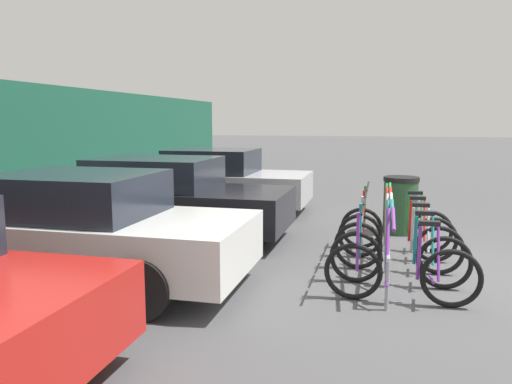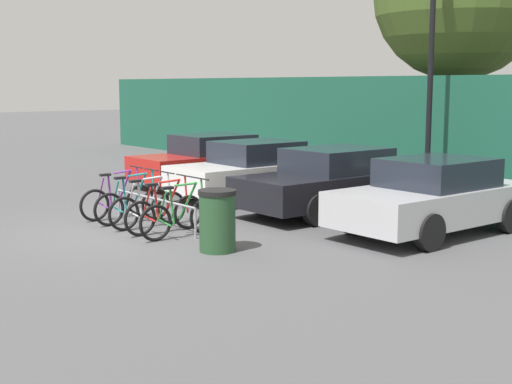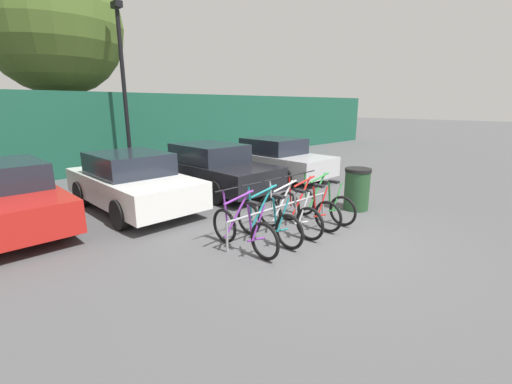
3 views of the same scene
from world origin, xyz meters
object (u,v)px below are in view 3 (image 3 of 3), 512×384
Objects in this scene: tree_behind_hoarding at (53,27)px; bicycle_green at (322,204)px; lamp_post at (124,83)px; car_white at (132,182)px; bike_rack at (282,209)px; car_black at (211,168)px; trash_bin at (357,189)px; car_red at (2,197)px; car_silver at (275,159)px; bicycle_teal at (268,222)px; bicycle_purple at (243,230)px; bicycle_silver at (288,215)px; bicycle_red at (307,209)px.

bicycle_green is at bearing -79.66° from tree_behind_hoarding.
car_white is at bearing -114.32° from lamp_post.
car_black is at bearing 73.63° from bike_rack.
trash_bin is 0.13× the size of tree_behind_hoarding.
car_red is 7.82m from car_silver.
tree_behind_hoarding is at bearing 84.59° from car_white.
bicycle_teal reaches higher than bike_rack.
lamp_post is (-0.66, 4.03, 2.58)m from car_black.
bike_rack is 0.72× the size of car_silver.
trash_bin is at bearing -73.34° from tree_behind_hoarding.
car_silver is at bearing -50.85° from lamp_post.
lamp_post reaches higher than bicycle_purple.
car_red is (-4.02, 4.29, 0.31)m from bicycle_silver.
bicycle_teal is at bearing -176.09° from bicycle_silver.
car_white is (-0.87, 3.79, 0.31)m from bicycle_teal.
bicycle_purple is 4.58m from car_black.
bicycle_silver is 0.42× the size of car_white.
bicycle_teal is at bearing 177.90° from trash_bin.
bicycle_teal is 0.42× the size of car_silver.
bicycle_silver is at bearing -46.89° from car_red.
bicycle_silver is (1.22, 0.00, 0.00)m from bicycle_purple.
bicycle_green is 4.66m from car_silver.
car_black is 0.75× the size of lamp_post.
bicycle_green is 0.42× the size of car_silver.
bicycle_silver is 1.66× the size of trash_bin.
bicycle_red is at bearing -12.98° from bike_rack.
bicycle_red is at bearing -88.63° from lamp_post.
bike_rack is 0.69× the size of car_red.
lamp_post is at bearing 89.07° from bicycle_red.
tree_behind_hoarding is (-1.89, 6.83, 4.59)m from car_black.
bicycle_green is at bearing 3.91° from bicycle_silver.
car_red reaches higher than bicycle_purple.
tree_behind_hoarding reaches higher than lamp_post.
bike_rack is 5.32m from car_silver.
car_white is at bearing 125.07° from bicycle_green.
bicycle_purple is at bearing -92.21° from tree_behind_hoarding.
bicycle_silver is 0.22× the size of tree_behind_hoarding.
car_red is 5.11m from car_black.
bicycle_red is 1.66× the size of trash_bin.
car_red is at bearing 137.02° from bicycle_silver.
car_black is at bearing -3.88° from car_red.
car_black reaches higher than trash_bin.
bike_rack is 0.67m from bicycle_red.
car_black is (5.10, -0.35, 0.00)m from car_red.
bicycle_purple is at bearing -120.30° from car_black.
car_silver is (3.82, 3.69, 0.22)m from bike_rack.
bicycle_silver is 1.00× the size of bicycle_red.
bicycle_purple is 6.32m from car_silver.
tree_behind_hoarding is at bearing 106.66° from trash_bin.
bike_rack is 0.59m from bicycle_teal.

